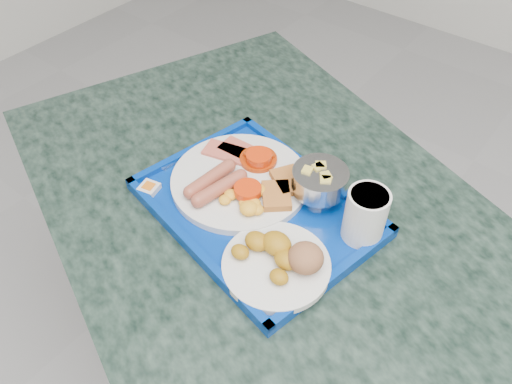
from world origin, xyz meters
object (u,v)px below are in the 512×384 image
Objects in this scene: table at (265,261)px; tray at (256,208)px; juice_cup at (366,214)px; main_plate at (242,180)px; bread_plate at (281,260)px; fruit_bowl at (320,181)px.

tray is at bearing -100.02° from table.
main_plate is at bearing -171.54° from juice_cup.
bread_plate is (0.18, -0.11, 0.00)m from main_plate.
fruit_bowl is at bearing 24.98° from main_plate.
bread_plate is 1.81× the size of juice_cup.
main_plate reaches higher than tray.
table is 0.27m from fruit_bowl.
table is 2.78× the size of tray.
juice_cup is at bearing 63.91° from bread_plate.
juice_cup reaches higher than main_plate.
tray is at bearing -131.27° from fruit_bowl.
tray is 0.15m from bread_plate.
main_plate is 0.16m from fruit_bowl.
table is at bearing 0.17° from main_plate.
juice_cup is (0.07, 0.15, 0.04)m from bread_plate.
bread_plate reaches higher than main_plate.
juice_cup is (0.11, -0.03, 0.01)m from fruit_bowl.
juice_cup reaches higher than bread_plate.
juice_cup is (0.19, 0.06, 0.06)m from tray.
juice_cup reaches higher than tray.
tray is 2.61× the size of bread_plate.
main_plate is at bearing -179.83° from table.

